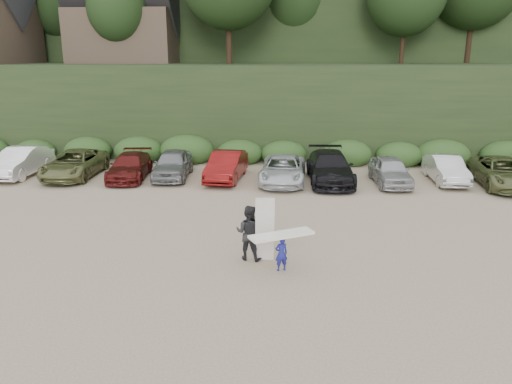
{
  "coord_description": "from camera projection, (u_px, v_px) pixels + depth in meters",
  "views": [
    {
      "loc": [
        1.2,
        -16.64,
        6.83
      ],
      "look_at": [
        -0.19,
        3.0,
        1.3
      ],
      "focal_mm": 35.0,
      "sensor_mm": 36.0,
      "label": 1
    }
  ],
  "objects": [
    {
      "name": "ground",
      "position": [
        255.0,
        249.0,
        17.91
      ],
      "size": [
        120.0,
        120.0,
        0.0
      ],
      "primitive_type": "plane",
      "color": "tan",
      "rests_on": "ground"
    },
    {
      "name": "child_surfer",
      "position": [
        281.0,
        245.0,
        15.97
      ],
      "size": [
        2.15,
        1.52,
        1.27
      ],
      "color": "navy",
      "rests_on": "ground"
    },
    {
      "name": "adult_surfer",
      "position": [
        250.0,
        232.0,
        16.83
      ],
      "size": [
        1.41,
        0.92,
        2.25
      ],
      "color": "black",
      "rests_on": "ground"
    },
    {
      "name": "parked_cars",
      "position": [
        306.0,
        168.0,
        27.1
      ],
      "size": [
        39.43,
        6.09,
        1.64
      ],
      "color": "#B1B1B6",
      "rests_on": "ground"
    },
    {
      "name": "hillside_backdrop",
      "position": [
        279.0,
        6.0,
        49.4
      ],
      "size": [
        90.0,
        41.5,
        28.0
      ],
      "color": "black",
      "rests_on": "ground"
    }
  ]
}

